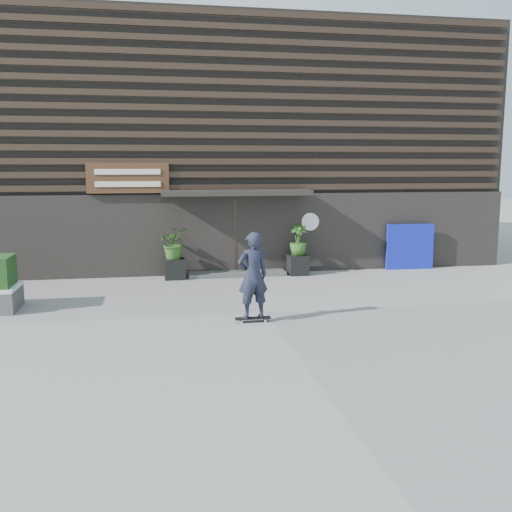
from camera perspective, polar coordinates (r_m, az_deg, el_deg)
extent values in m
plane|color=gray|center=(13.31, 0.87, -5.64)|extent=(80.00, 80.00, 0.00)
cube|color=#444542|center=(17.73, -1.93, -1.74)|extent=(3.00, 0.80, 0.12)
cube|color=black|center=(17.33, -8.08, -1.27)|extent=(0.60, 0.60, 0.60)
imported|color=#2D591E|center=(17.21, -8.13, 1.28)|extent=(0.86, 0.75, 0.96)
cube|color=black|center=(17.85, 4.20, -0.90)|extent=(0.60, 0.60, 0.60)
imported|color=#2D591E|center=(17.74, 4.23, 1.58)|extent=(0.54, 0.54, 0.96)
cube|color=#0D18B4|center=(19.35, 15.06, 0.90)|extent=(1.58, 0.17, 1.48)
cube|color=black|center=(22.78, -3.94, 10.58)|extent=(18.00, 10.00, 8.00)
cube|color=black|center=(17.88, -2.11, 2.21)|extent=(18.00, 0.12, 2.50)
cube|color=#38281E|center=(17.71, -2.11, 6.85)|extent=(17.60, 0.08, 0.18)
cube|color=#38281E|center=(17.70, -2.11, 8.12)|extent=(17.60, 0.08, 0.18)
cube|color=#38281E|center=(17.69, -2.12, 9.39)|extent=(17.60, 0.08, 0.18)
cube|color=#38281E|center=(17.70, -2.13, 10.66)|extent=(17.60, 0.08, 0.18)
cube|color=#38281E|center=(17.72, -2.14, 11.93)|extent=(17.60, 0.08, 0.18)
cube|color=#38281E|center=(17.74, -2.15, 13.19)|extent=(17.60, 0.08, 0.18)
cube|color=#38281E|center=(17.77, -2.15, 14.45)|extent=(17.60, 0.08, 0.18)
cube|color=#38281E|center=(17.82, -2.16, 15.71)|extent=(17.60, 0.08, 0.18)
cube|color=#38281E|center=(17.87, -2.17, 16.96)|extent=(17.60, 0.08, 0.18)
cube|color=#38281E|center=(17.92, -2.18, 18.20)|extent=(17.60, 0.08, 0.18)
cube|color=#38281E|center=(17.99, -2.18, 19.43)|extent=(17.60, 0.08, 0.18)
cube|color=#38281E|center=(18.07, -2.19, 20.66)|extent=(17.60, 0.08, 0.18)
cube|color=#38281E|center=(18.15, -2.20, 21.87)|extent=(17.60, 0.08, 0.18)
cube|color=#38281E|center=(18.24, -2.21, 23.07)|extent=(17.60, 0.08, 0.18)
cube|color=black|center=(17.34, -1.93, 6.31)|extent=(4.50, 1.00, 0.15)
cube|color=black|center=(18.05, -2.18, 1.95)|extent=(2.40, 0.30, 2.30)
cube|color=#38281E|center=(17.87, -2.10, 1.88)|extent=(0.06, 0.10, 2.30)
cube|color=#472B19|center=(17.47, -12.62, 7.60)|extent=(2.40, 0.10, 0.90)
cube|color=beige|center=(17.39, -12.66, 8.18)|extent=(1.90, 0.02, 0.16)
cube|color=beige|center=(17.40, -12.61, 7.00)|extent=(1.90, 0.02, 0.16)
cylinder|color=white|center=(18.25, 5.42, 3.42)|extent=(0.56, 0.03, 0.56)
cube|color=black|center=(12.50, -0.31, -6.20)|extent=(0.78, 0.20, 0.02)
cylinder|color=#A2A29D|center=(12.38, -1.43, -6.63)|extent=(0.06, 0.03, 0.06)
cylinder|color=#A6A5A1|center=(12.57, -1.57, -6.39)|extent=(0.06, 0.03, 0.06)
cylinder|color=#A6A6A1|center=(12.47, 0.95, -6.52)|extent=(0.06, 0.03, 0.06)
cylinder|color=#B3B3AE|center=(12.66, 0.78, -6.28)|extent=(0.06, 0.03, 0.06)
imported|color=black|center=(12.29, -0.32, -1.93)|extent=(0.76, 0.58, 1.87)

